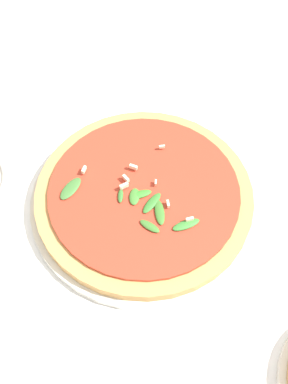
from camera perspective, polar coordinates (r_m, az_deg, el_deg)
ground_plane at (r=0.75m, az=0.98°, el=0.15°), size 6.00×6.00×0.00m
pizza_arugula_main at (r=0.72m, az=-0.01°, el=-0.58°), size 0.37×0.37×0.05m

